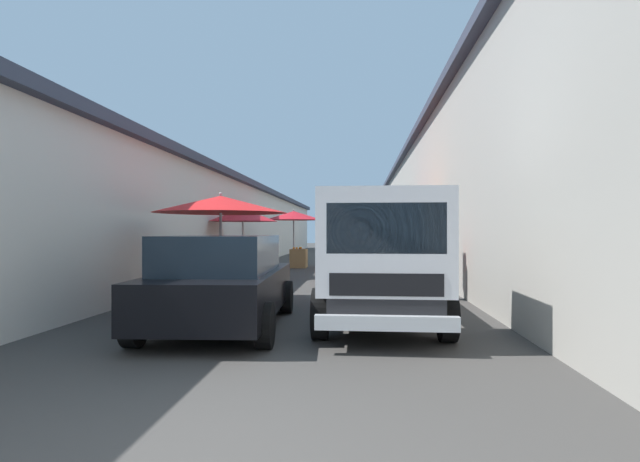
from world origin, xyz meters
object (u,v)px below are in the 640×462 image
fruit_stall_far_right (221,217)px  vendor_by_crates (441,256)px  fruit_stall_near_left (242,225)px  fruit_stall_mid_lane (381,216)px  fruit_stall_near_right (295,223)px  hatchback_car (223,281)px  fruit_stall_far_left (377,226)px  plastic_stool (175,295)px  parked_scooter (415,282)px  delivery_truck (381,262)px

fruit_stall_far_right → vendor_by_crates: fruit_stall_far_right is taller
fruit_stall_near_left → fruit_stall_mid_lane: bearing=-96.6°
fruit_stall_far_right → fruit_stall_mid_lane: bearing=-35.1°
fruit_stall_near_right → hatchback_car: fruit_stall_near_right is taller
fruit_stall_far_left → plastic_stool: size_ratio=5.38×
fruit_stall_near_right → vendor_by_crates: size_ratio=1.47×
fruit_stall_far_right → fruit_stall_mid_lane: 6.16m
fruit_stall_far_left → parked_scooter: 7.63m
fruit_stall_near_right → fruit_stall_near_left: fruit_stall_near_right is taller
fruit_stall_far_left → delivery_truck: 10.42m
hatchback_car → parked_scooter: bearing=-48.7°
hatchback_car → vendor_by_crates: (3.42, -3.96, 0.22)m
fruit_stall_far_right → parked_scooter: size_ratio=1.64×
fruit_stall_far_left → parked_scooter: size_ratio=1.38×
fruit_stall_near_right → fruit_stall_far_right: 10.02m
delivery_truck → plastic_stool: 4.05m
hatchback_car → fruit_stall_near_right: bearing=2.6°
fruit_stall_near_right → vendor_by_crates: (-8.97, -4.52, -0.92)m
hatchback_car → vendor_by_crates: bearing=-49.2°
fruit_stall_near_left → fruit_stall_far_right: bearing=-170.2°
fruit_stall_near_left → plastic_stool: (-6.61, -0.39, -1.39)m
fruit_stall_far_left → hatchback_car: (-10.42, 2.81, -0.98)m
fruit_stall_mid_lane → plastic_stool: bearing=145.9°
vendor_by_crates → fruit_stall_far_right: bearing=102.7°
fruit_stall_near_right → parked_scooter: (-9.48, -3.87, -1.43)m
fruit_stall_far_right → parked_scooter: bearing=-82.4°
fruit_stall_near_left → fruit_stall_mid_lane: (-0.52, -4.50, 0.27)m
fruit_stall_near_left → fruit_stall_near_right: bearing=-14.2°
fruit_stall_near_right → delivery_truck: size_ratio=0.50×
fruit_stall_near_left → plastic_stool: 6.76m
fruit_stall_far_right → vendor_by_crates: bearing=-77.3°
hatchback_car → plastic_stool: 1.89m
fruit_stall_near_left → fruit_stall_mid_lane: size_ratio=0.86×
vendor_by_crates → parked_scooter: 0.97m
fruit_stall_near_right → fruit_stall_far_right: bearing=179.0°
fruit_stall_mid_lane → parked_scooter: 4.77m
fruit_stall_far_left → fruit_stall_mid_lane: 3.03m
delivery_truck → parked_scooter: 3.07m
fruit_stall_near_left → vendor_by_crates: size_ratio=1.41×
fruit_stall_far_left → parked_scooter: (-7.51, -0.50, -1.27)m
fruit_stall_near_right → vendor_by_crates: 10.09m
fruit_stall_far_left → vendor_by_crates: size_ratio=1.41×
delivery_truck → parked_scooter: delivery_truck is taller
fruit_stall_far_left → fruit_stall_near_left: fruit_stall_near_left is taller
plastic_stool → parked_scooter: bearing=-70.9°
fruit_stall_near_right → delivery_truck: (-12.37, -3.03, -0.84)m
fruit_stall_near_right → fruit_stall_near_left: 4.62m
vendor_by_crates → parked_scooter: vendor_by_crates is taller
fruit_stall_far_left → fruit_stall_mid_lane: fruit_stall_mid_lane is taller
parked_scooter → fruit_stall_near_right: bearing=22.2°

